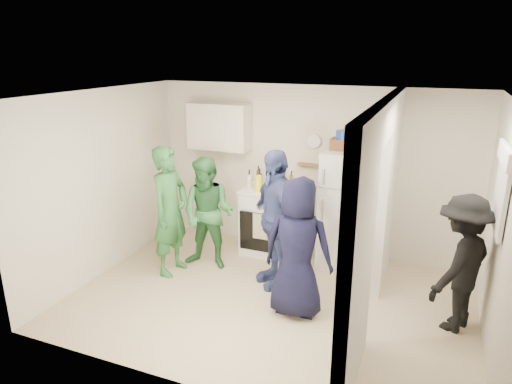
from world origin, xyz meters
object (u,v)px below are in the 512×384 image
person_denim (275,219)px  person_navy (298,248)px  wicker_basket (344,144)px  person_nook (461,264)px  yellow_cup_stack_top (367,144)px  person_green_center (208,214)px  blue_bowl (345,135)px  person_green_left (170,211)px  stove (271,220)px  fridge (347,210)px

person_denim → person_navy: 0.75m
wicker_basket → person_nook: wicker_basket is taller
person_nook → wicker_basket: bearing=-98.8°
yellow_cup_stack_top → person_green_center: bearing=-161.1°
blue_bowl → yellow_cup_stack_top: size_ratio=0.96×
wicker_basket → person_nook: (1.55, -1.14, -0.97)m
person_green_center → person_navy: 1.65m
blue_bowl → person_green_left: 2.57m
person_nook → person_green_center: bearing=-67.9°
stove → blue_bowl: size_ratio=4.16×
person_green_center → person_nook: (3.22, -0.31, -0.02)m
person_green_left → person_nook: 3.62m
yellow_cup_stack_top → person_green_center: yellow_cup_stack_top is taller
stove → person_navy: person_navy is taller
yellow_cup_stack_top → person_green_center: 2.33m
person_green_center → person_nook: person_green_center is taller
person_navy → person_nook: bearing=-169.4°
person_nook → fridge: bearing=-99.4°
yellow_cup_stack_top → fridge: bearing=155.6°
blue_bowl → person_navy: blue_bowl is taller
blue_bowl → person_green_center: bearing=-153.5°
person_denim → person_navy: size_ratio=1.10×
fridge → person_green_left: size_ratio=0.94×
person_green_center → person_nook: size_ratio=1.03×
fridge → person_green_center: (-1.77, -0.78, -0.04)m
person_denim → person_green_left: bearing=-126.2°
wicker_basket → blue_bowl: (0.00, 0.00, 0.13)m
blue_bowl → person_navy: bearing=-96.2°
person_denim → person_navy: person_denim is taller
stove → person_nook: person_nook is taller
yellow_cup_stack_top → person_denim: (-0.96, -0.80, -0.89)m
yellow_cup_stack_top → person_navy: bearing=-109.5°
stove → person_green_center: bearing=-128.1°
fridge → blue_bowl: (-0.10, 0.05, 1.04)m
person_green_left → person_nook: person_green_left is taller
wicker_basket → person_denim: wicker_basket is taller
wicker_basket → person_navy: 1.79m
person_green_center → person_navy: (1.50, -0.69, 0.03)m
yellow_cup_stack_top → person_green_left: 2.75m
stove → person_denim: person_denim is taller
wicker_basket → person_green_left: (-2.07, -1.16, -0.86)m
person_green_left → person_nook: (3.62, 0.02, -0.12)m
fridge → stove: bearing=178.5°
fridge → person_navy: (-0.27, -1.47, -0.01)m
fridge → person_nook: size_ratio=1.08×
stove → person_green_center: 1.07m
wicker_basket → person_green_left: bearing=-150.6°
wicker_basket → person_green_center: size_ratio=0.22×
person_green_center → person_denim: (1.03, -0.12, 0.11)m
person_green_left → yellow_cup_stack_top: bearing=-63.0°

